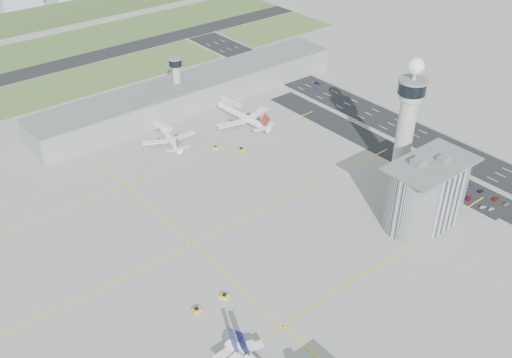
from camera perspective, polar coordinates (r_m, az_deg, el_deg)
ground at (r=252.18m, az=5.05°, el=-6.25°), size 1000.00×1000.00×0.00m
grass_strip_0 at (r=412.80m, az=-19.36°, el=8.58°), size 480.00×50.00×0.08m
grass_strip_1 at (r=479.83m, az=-22.83°, el=11.24°), size 480.00×60.00×0.08m
runway at (r=445.55m, az=-21.19°, el=10.00°), size 480.00×22.00×0.10m
highway at (r=329.87m, az=19.74°, el=2.15°), size 28.00×500.00×0.10m
barrier_left at (r=318.94m, az=18.37°, el=1.44°), size 0.60×500.00×1.20m
barrier_right at (r=340.52m, az=21.06°, el=2.98°), size 0.60×500.00×1.20m
landside_road at (r=306.77m, az=18.68°, el=-0.10°), size 18.00×260.00×0.08m
parking_lot at (r=300.51m, az=20.30°, el=-1.21°), size 20.00×44.00×0.10m
taxiway_line_h_0 at (r=216.28m, az=2.72°, el=-14.48°), size 260.00×0.60×0.01m
taxiway_line_h_1 at (r=251.28m, az=-6.42°, el=-6.52°), size 260.00×0.60×0.01m
taxiway_line_h_2 at (r=294.46m, az=-12.90°, el=-0.57°), size 260.00×0.60×0.01m
taxiway_line_v at (r=251.28m, az=-6.42°, el=-6.52°), size 0.60×260.00×0.01m
control_tower at (r=284.74m, az=14.92°, el=6.08°), size 14.00×14.00×64.50m
secondary_tower at (r=361.37m, az=-7.95°, el=9.97°), size 8.60×8.60×31.90m
admin_building at (r=265.69m, az=16.69°, el=-1.30°), size 42.00×24.00×33.50m
terminal_pier at (r=368.96m, az=-6.33°, el=8.74°), size 210.00×32.00×15.80m
airplane_far_a at (r=325.94m, az=-8.74°, el=4.53°), size 39.47×43.64×10.45m
airplane_far_b at (r=342.98m, az=-1.35°, el=6.68°), size 40.70×47.26×12.79m
jet_bridge_far_0 at (r=341.58m, az=-10.09°, el=5.36°), size 5.39×14.31×5.70m
jet_bridge_far_1 at (r=365.10m, az=-3.29°, el=7.74°), size 5.39×14.31×5.70m
tug_2 at (r=221.29m, az=-5.97°, el=-12.91°), size 3.47×2.54×1.91m
tug_3 at (r=225.59m, az=-3.18°, el=-11.62°), size 3.56×3.89×1.87m
tug_4 at (r=317.80m, az=-4.05°, el=3.16°), size 3.69×3.66×1.79m
tug_5 at (r=315.28m, az=-1.48°, el=2.99°), size 2.56×3.54×1.96m
car_lot_0 at (r=291.45m, az=22.46°, el=-2.78°), size 3.35×1.74×1.09m
car_lot_1 at (r=291.29m, az=21.76°, el=-2.61°), size 3.75×1.79×1.18m
car_lot_2 at (r=295.34m, az=20.51°, el=-1.77°), size 4.36×2.14×1.19m
car_lot_3 at (r=297.63m, az=19.67°, el=-1.30°), size 4.08×2.09×1.13m
car_lot_4 at (r=301.43m, az=18.22°, el=-0.51°), size 3.52×1.44×1.20m
car_lot_5 at (r=303.07m, az=17.24°, el=-0.12°), size 3.64×1.71×1.15m
car_lot_6 at (r=297.43m, az=23.73°, el=-2.33°), size 4.05×2.01×1.10m
car_lot_7 at (r=299.41m, az=22.84°, el=-1.84°), size 4.27×1.85×1.22m
car_lot_8 at (r=302.67m, az=21.55°, el=-1.11°), size 3.68×1.88×1.20m
car_lot_9 at (r=303.99m, az=20.50°, el=-0.71°), size 3.52×1.56×1.12m
car_lot_10 at (r=307.33m, az=19.30°, el=-0.03°), size 4.75×2.24×1.31m
car_lot_11 at (r=310.40m, az=18.59°, el=0.47°), size 4.47×1.83×1.30m
car_hw_1 at (r=347.44m, az=14.47°, el=4.86°), size 1.48×3.54×1.14m
car_hw_2 at (r=398.44m, az=6.15°, el=9.53°), size 2.73×4.90×1.29m
car_hw_4 at (r=432.29m, az=-1.23°, el=11.65°), size 1.46×3.36×1.13m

